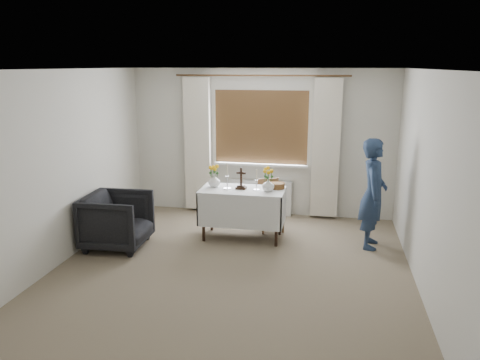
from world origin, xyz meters
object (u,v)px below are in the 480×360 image
flower_vase_right (268,185)px  wooden_chair (271,205)px  armchair (117,221)px  altar_table (242,214)px  flower_vase_left (214,181)px  person (373,194)px  wooden_cross (241,178)px

flower_vase_right → wooden_chair: bearing=92.1°
wooden_chair → armchair: 2.34m
altar_table → armchair: armchair is taller
altar_table → wooden_chair: size_ratio=1.53×
wooden_chair → flower_vase_left: 1.00m
altar_table → person: size_ratio=0.79×
wooden_cross → flower_vase_right: bearing=-2.6°
wooden_cross → flower_vase_left: 0.43m
altar_table → armchair: bearing=-157.8°
wooden_chair → wooden_cross: size_ratio=2.51×
person → flower_vase_right: size_ratio=8.47×
wooden_chair → wooden_cross: wooden_cross is taller
wooden_chair → flower_vase_right: 0.65m
altar_table → wooden_cross: 0.54m
wooden_cross → flower_vase_right: 0.42m
person → flower_vase_left: bearing=94.6°
armchair → wooden_cross: size_ratio=2.67×
altar_table → flower_vase_left: (-0.44, 0.06, 0.48)m
person → flower_vase_right: bearing=97.8°
altar_table → wooden_chair: (0.37, 0.43, 0.02)m
altar_table → wooden_chair: 0.57m
wooden_cross → flower_vase_left: wooden_cross is taller
armchair → flower_vase_right: bearing=-74.6°
wooden_chair → person: 1.60m
flower_vase_left → flower_vase_right: flower_vase_left is taller
armchair → person: size_ratio=0.55×
flower_vase_left → flower_vase_right: size_ratio=1.02×
wooden_cross → armchair: bearing=-152.8°
altar_table → flower_vase_left: flower_vase_left is taller
wooden_chair → flower_vase_right: flower_vase_right is taller
wooden_chair → flower_vase_left: (-0.81, -0.37, 0.45)m
person → flower_vase_right: (-1.48, -0.06, 0.07)m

